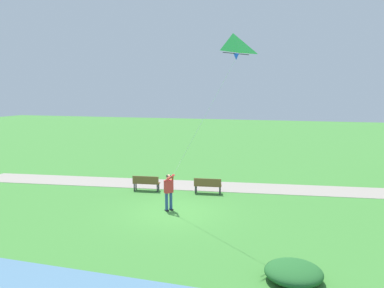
% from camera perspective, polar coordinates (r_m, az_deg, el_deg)
% --- Properties ---
extents(ground_plane, '(120.00, 120.00, 0.00)m').
position_cam_1_polar(ground_plane, '(18.10, -2.64, -10.07)').
color(ground_plane, '#3D7F33').
extents(walkway_path, '(6.27, 32.05, 0.02)m').
position_cam_1_polar(walkway_path, '(22.61, 6.70, -6.45)').
color(walkway_path, gray).
rests_on(walkway_path, ground).
extents(person_kite_flyer, '(0.57, 0.61, 1.83)m').
position_cam_1_polar(person_kite_flyer, '(17.98, -3.48, -6.72)').
color(person_kite_flyer, '#232328').
rests_on(person_kite_flyer, ground).
extents(flying_kite, '(3.25, 3.72, 5.83)m').
position_cam_1_polar(flying_kite, '(13.89, 6.12, 14.17)').
color(flying_kite, green).
extents(park_bench_near_walkway, '(0.62, 1.54, 0.88)m').
position_cam_1_polar(park_bench_near_walkway, '(21.70, -6.88, -5.69)').
color(park_bench_near_walkway, brown).
rests_on(park_bench_near_walkway, ground).
extents(park_bench_far_walkway, '(0.62, 1.54, 0.88)m').
position_cam_1_polar(park_bench_far_walkway, '(20.99, 2.37, -6.09)').
color(park_bench_far_walkway, brown).
rests_on(park_bench_far_walkway, ground).
extents(lakeside_shrub, '(1.66, 1.71, 0.56)m').
position_cam_1_polar(lakeside_shrub, '(12.21, 14.95, -18.06)').
color(lakeside_shrub, '#236028').
rests_on(lakeside_shrub, ground).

